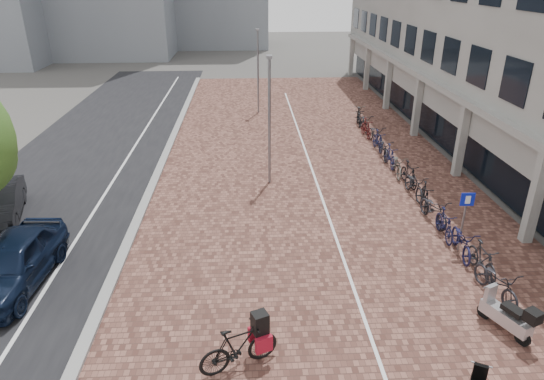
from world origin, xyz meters
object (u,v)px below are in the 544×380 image
Objects in this scene: car_navy at (13,262)px; hero_bike at (239,347)px; scooter_front at (506,314)px; parking_sign at (465,213)px.

car_navy is 7.70m from hero_bike.
scooter_front is 0.75× the size of parking_sign.
scooter_front is 4.10m from parking_sign.
car_navy is 14.18m from parking_sign.
car_navy is at bearing 38.79° from hero_bike.
parking_sign reaches higher than hero_bike.
parking_sign is (0.47, 3.98, 0.87)m from scooter_front.
car_navy is 2.79× the size of scooter_front.
scooter_front is at bearing -94.28° from parking_sign.
hero_bike is at bearing 162.79° from scooter_front.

